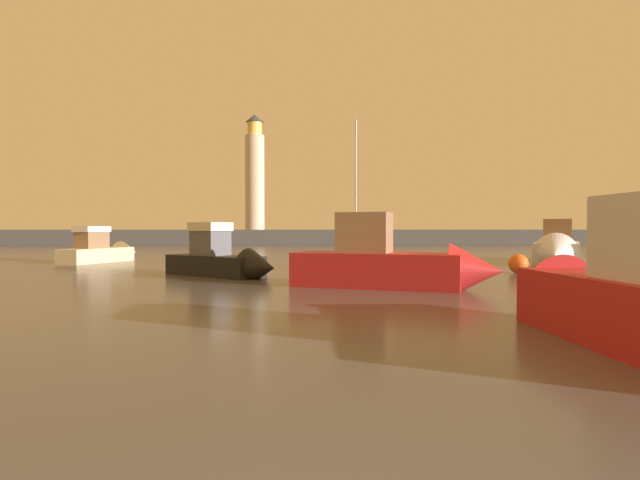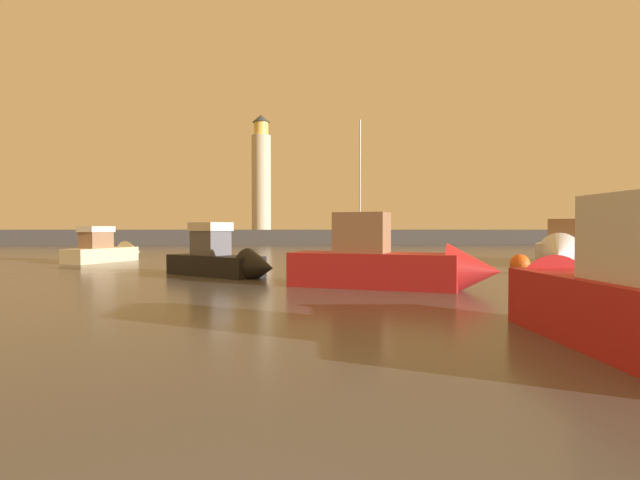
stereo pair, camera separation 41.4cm
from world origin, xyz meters
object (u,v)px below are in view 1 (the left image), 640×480
Objects in this scene: sailboat_moored at (359,249)px; motorboat_4 at (616,294)px; motorboat_3 at (105,251)px; mooring_buoy at (518,264)px; motorboat_0 at (398,264)px; motorboat_2 at (225,260)px; motorboat_1 at (557,249)px; lighthouse at (255,175)px.

motorboat_4 is at bearing -88.22° from sailboat_moored.
motorboat_3 is 6.79× the size of mooring_buoy.
motorboat_0 is at bearing -142.13° from mooring_buoy.
mooring_buoy is at bearing 71.95° from motorboat_4.
motorboat_0 is 7.59m from motorboat_2.
motorboat_2 is at bearing -116.29° from sailboat_moored.
motorboat_2 is at bearing -158.83° from motorboat_1.
motorboat_3 is 0.59× the size of sailboat_moored.
motorboat_3 is 27.75m from motorboat_4.
lighthouse is 2.49× the size of motorboat_3.
mooring_buoy is (21.03, -9.08, -0.23)m from motorboat_3.
motorboat_4 is at bearing -52.78° from motorboat_3.
sailboat_moored is at bearing 19.10° from motorboat_3.
motorboat_2 is 0.91× the size of motorboat_3.
motorboat_1 is at bearing -6.31° from motorboat_3.
motorboat_1 reaches higher than motorboat_2.
motorboat_3 is (-8.39, 9.75, -0.01)m from motorboat_2.
motorboat_0 is 1.21× the size of motorboat_3.
motorboat_4 reaches higher than motorboat_3.
lighthouse is at bearing 99.77° from motorboat_0.
motorboat_4 reaches higher than mooring_buoy.
motorboat_3 is (-14.65, 14.04, -0.13)m from motorboat_0.
motorboat_3 is 16.86m from sailboat_moored.
lighthouse reaches higher than motorboat_3.
sailboat_moored is at bearing 91.78° from motorboat_4.
sailboat_moored is (-0.86, 27.62, -0.31)m from motorboat_4.
motorboat_2 is at bearing -49.30° from motorboat_3.
lighthouse is 35.00m from motorboat_3.
lighthouse is at bearing 79.05° from motorboat_3.
motorboat_0 is at bearing 104.85° from motorboat_4.
lighthouse is 43.98m from motorboat_2.
motorboat_1 is 1.49× the size of motorboat_3.
sailboat_moored reaches higher than motorboat_4.
motorboat_3 is 22.91m from mooring_buoy.
sailboat_moored is 11.58× the size of mooring_buoy.
mooring_buoy is at bearing -23.35° from motorboat_3.
sailboat_moored is (15.93, 5.51, -0.13)m from motorboat_3.
motorboat_4 is (8.40, -12.35, 0.17)m from motorboat_2.
lighthouse is at bearing 118.39° from motorboat_1.
lighthouse is 1.46× the size of sailboat_moored.
motorboat_3 is at bearing -100.95° from lighthouse.
lighthouse is at bearing 100.52° from motorboat_4.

